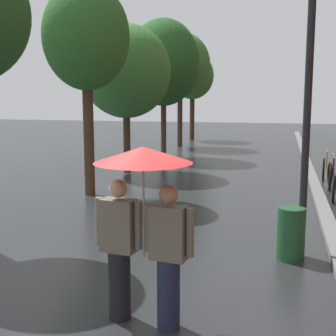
% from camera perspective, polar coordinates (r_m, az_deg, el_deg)
% --- Properties ---
extents(ground_plane, '(80.00, 80.00, 0.00)m').
position_cam_1_polar(ground_plane, '(6.33, -8.44, -15.60)').
color(ground_plane, '#26282B').
extents(kerb_strip, '(0.30, 36.00, 0.12)m').
position_cam_1_polar(kerb_strip, '(15.56, 17.21, -0.95)').
color(kerb_strip, slate).
rests_on(kerb_strip, ground).
extents(street_tree_1, '(2.22, 2.22, 5.46)m').
position_cam_1_polar(street_tree_1, '(12.41, -10.01, 15.42)').
color(street_tree_1, '#473323').
rests_on(street_tree_1, ground).
extents(street_tree_2, '(3.03, 3.03, 4.98)m').
position_cam_1_polar(street_tree_2, '(15.98, -5.18, 11.70)').
color(street_tree_2, '#473323').
rests_on(street_tree_2, ground).
extents(street_tree_3, '(2.99, 2.99, 5.75)m').
position_cam_1_polar(street_tree_3, '(19.77, -0.56, 12.78)').
color(street_tree_3, '#473323').
rests_on(street_tree_3, ground).
extents(street_tree_4, '(3.04, 3.04, 5.78)m').
position_cam_1_polar(street_tree_4, '(24.01, 1.49, 12.51)').
color(street_tree_4, '#473323').
rests_on(street_tree_4, ground).
extents(street_tree_5, '(2.48, 2.48, 5.11)m').
position_cam_1_polar(street_tree_5, '(27.64, 3.01, 11.18)').
color(street_tree_5, '#473323').
rests_on(street_tree_5, ground).
extents(couple_under_umbrella, '(1.20, 1.11, 2.06)m').
position_cam_1_polar(couple_under_umbrella, '(5.23, -3.08, -4.93)').
color(couple_under_umbrella, black).
rests_on(couple_under_umbrella, ground).
extents(street_lamp_post, '(0.24, 0.24, 4.48)m').
position_cam_1_polar(street_lamp_post, '(7.64, 16.78, 8.46)').
color(street_lamp_post, black).
rests_on(street_lamp_post, ground).
extents(litter_bin, '(0.44, 0.44, 0.85)m').
position_cam_1_polar(litter_bin, '(7.77, 14.83, -7.78)').
color(litter_bin, '#1E4C28').
rests_on(litter_bin, ground).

